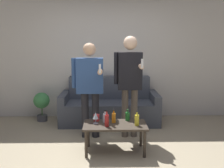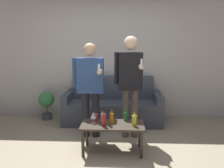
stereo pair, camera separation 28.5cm
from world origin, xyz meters
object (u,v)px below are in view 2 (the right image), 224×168
at_px(couch, 113,106).
at_px(person_standing_left, 90,83).
at_px(coffee_table, 113,128).
at_px(bottle_orange, 104,120).
at_px(person_standing_right, 130,78).

xyz_separation_m(couch, person_standing_left, (-0.34, -0.84, 0.62)).
height_order(couch, person_standing_left, person_standing_left).
relative_size(coffee_table, person_standing_left, 0.58).
xyz_separation_m(bottle_orange, person_standing_left, (-0.29, 0.70, 0.41)).
height_order(coffee_table, bottle_orange, bottle_orange).
xyz_separation_m(bottle_orange, person_standing_right, (0.39, 0.71, 0.51)).
height_order(bottle_orange, person_standing_left, person_standing_left).
bearing_deg(couch, bottle_orange, -92.00).
relative_size(couch, person_standing_left, 1.22).
bearing_deg(coffee_table, person_standing_left, 124.42).
bearing_deg(couch, coffee_table, -87.31).
relative_size(couch, person_standing_right, 1.14).
bearing_deg(bottle_orange, couch, 88.00).
bearing_deg(coffee_table, person_standing_right, 66.47).
xyz_separation_m(coffee_table, person_standing_left, (-0.41, 0.60, 0.56)).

